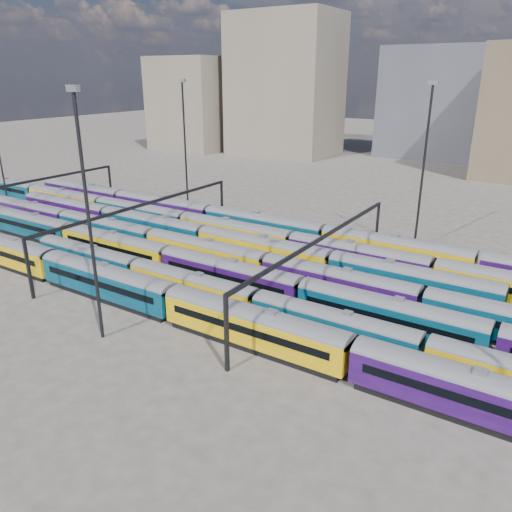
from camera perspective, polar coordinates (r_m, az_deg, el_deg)
The scene contains 14 objects.
ground at distance 68.35m, azimuth -0.29°, elevation -2.71°, with size 500.00×500.00×0.00m, color #48423D.
rake_0 at distance 51.01m, azimuth -0.33°, elevation -7.65°, with size 106.87×3.13×5.28m.
rake_1 at distance 52.38m, azimuth 8.76°, elevation -7.57°, with size 93.04×2.73×4.58m.
rake_2 at distance 58.73m, azimuth 5.22°, elevation -3.92°, with size 124.73×3.04×5.12m.
rake_3 at distance 66.36m, azimuth 1.17°, elevation -0.96°, with size 123.02×3.00×5.05m.
rake_4 at distance 67.38m, azimuth 8.58°, elevation -0.73°, with size 129.50×3.16×5.32m.
rake_5 at distance 86.74m, azimuth -8.14°, elevation 3.99°, with size 124.99×3.05×5.13m.
rake_6 at distance 78.20m, azimuth 7.79°, elevation 2.36°, with size 134.09×3.27×5.52m.
gantry_0 at distance 101.41m, azimuth -24.93°, elevation 7.06°, with size 0.35×40.35×8.03m.
gantry_1 at distance 78.28m, azimuth -12.72°, elevation 5.03°, with size 0.35×40.35×8.03m.
gantry_2 at distance 61.40m, azimuth 7.56°, elevation 1.19°, with size 0.35×40.35×8.03m.
mast_1 at distance 99.44m, azimuth -8.13°, elevation 12.70°, with size 1.40×0.50×25.60m.
mast_2 at distance 51.49m, azimuth -18.68°, elevation 4.93°, with size 1.40×0.50×25.60m.
mast_3 at distance 80.19m, azimuth 18.65°, elevation 10.10°, with size 1.40×0.50×25.60m.
Camera 1 is at (34.28, -52.80, 26.60)m, focal length 35.00 mm.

